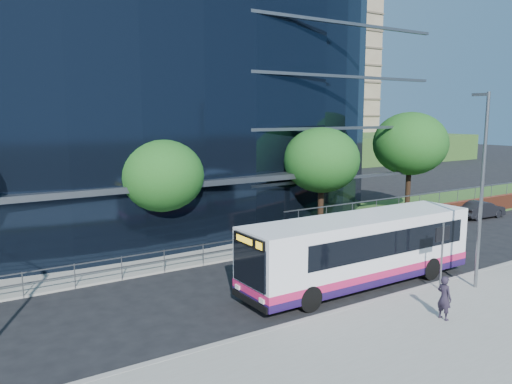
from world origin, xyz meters
TOP-DOWN VIEW (x-y plane):
  - ground at (0.00, 0.00)m, footprint 200.00×200.00m
  - pavement_near at (0.00, -5.00)m, footprint 80.00×8.00m
  - kerb at (0.00, -1.00)m, footprint 80.00×0.25m
  - yellow_line_outer at (0.00, -0.80)m, footprint 80.00×0.08m
  - yellow_line_inner at (0.00, -0.65)m, footprint 80.00×0.08m
  - far_forecourt at (-6.00, 11.00)m, footprint 50.00×8.00m
  - grass_verge at (24.00, 11.00)m, footprint 36.00×8.00m
  - glass_office at (-4.00, 20.85)m, footprint 44.00×23.10m
  - retaining_wall at (20.00, 7.30)m, footprint 34.00×0.40m
  - guard_railings at (-8.00, 7.00)m, footprint 24.00×0.05m
  - apartment_block at (32.00, 57.21)m, footprint 60.00×42.00m
  - street_sign at (4.50, -1.59)m, footprint 0.85×0.09m
  - tree_far_b at (-3.00, 9.50)m, footprint 4.29×4.29m
  - tree_far_c at (7.00, 9.00)m, footprint 4.62×4.62m
  - tree_far_d at (16.00, 10.00)m, footprint 5.28×5.28m
  - tree_dist_e at (24.00, 40.00)m, footprint 4.62×4.62m
  - tree_dist_f at (40.00, 42.00)m, footprint 4.29×4.29m
  - streetlight_east at (6.00, -2.17)m, footprint 0.15×0.77m
  - city_bus at (2.48, 0.89)m, footprint 11.13×2.59m
  - parked_car at (19.65, 6.50)m, footprint 3.79×1.54m
  - pedestrian at (2.08, -3.58)m, footprint 0.40×0.59m

SIDE VIEW (x-z plane):
  - ground at x=0.00m, z-range 0.00..0.00m
  - yellow_line_outer at x=0.00m, z-range 0.00..0.01m
  - yellow_line_inner at x=0.00m, z-range 0.00..0.01m
  - far_forecourt at x=-6.00m, z-range 0.00..0.10m
  - grass_verge at x=24.00m, z-range 0.00..0.12m
  - pavement_near at x=0.00m, z-range 0.00..0.15m
  - kerb at x=0.00m, z-range 0.00..0.16m
  - retaining_wall at x=20.00m, z-range -0.44..1.67m
  - parked_car at x=19.65m, z-range 0.00..1.22m
  - guard_railings at x=-8.00m, z-range 0.27..1.37m
  - pedestrian at x=2.08m, z-range 0.15..1.71m
  - city_bus at x=2.48m, z-range 0.09..3.10m
  - street_sign at x=4.50m, z-range 0.75..3.55m
  - tree_far_b at x=-3.00m, z-range 1.19..7.23m
  - tree_dist_f at x=40.00m, z-range 1.19..7.23m
  - streetlight_east at x=6.00m, z-range 0.44..8.44m
  - tree_far_c at x=7.00m, z-range 1.28..7.79m
  - tree_dist_e at x=24.00m, z-range 1.28..7.79m
  - tree_far_d at x=16.00m, z-range 1.47..8.91m
  - glass_office at x=-4.00m, z-range 0.00..16.00m
  - apartment_block at x=32.00m, z-range -3.89..26.11m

